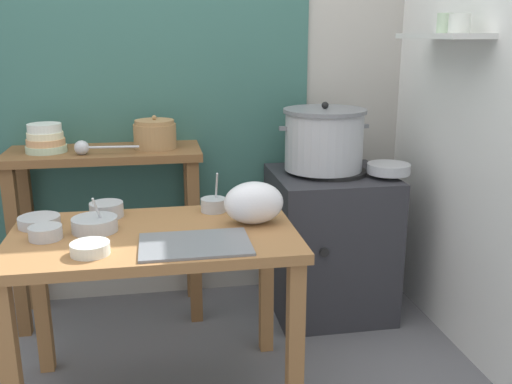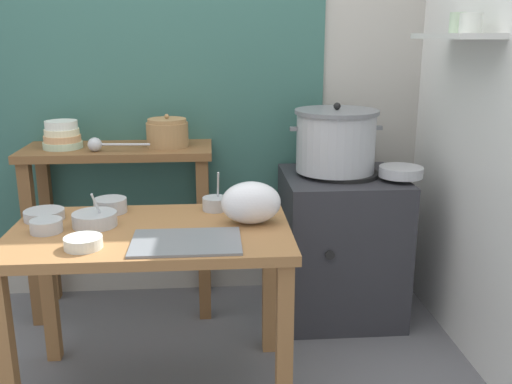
# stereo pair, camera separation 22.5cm
# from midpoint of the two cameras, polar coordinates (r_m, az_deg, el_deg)

# --- Properties ---
(wall_back) EXTENTS (4.40, 0.12, 2.60)m
(wall_back) POSITION_cam_midpoint_polar(r_m,az_deg,el_deg) (3.17, -10.17, 12.49)
(wall_back) COLOR #B2ADA3
(wall_back) RESTS_ON ground
(wall_right) EXTENTS (0.30, 3.20, 2.60)m
(wall_right) POSITION_cam_midpoint_polar(r_m,az_deg,el_deg) (2.63, 20.50, 11.16)
(wall_right) COLOR white
(wall_right) RESTS_ON ground
(prep_table) EXTENTS (1.10, 0.66, 0.72)m
(prep_table) POSITION_cam_midpoint_polar(r_m,az_deg,el_deg) (2.29, -12.89, -6.62)
(prep_table) COLOR #9E6B3D
(prep_table) RESTS_ON ground
(back_shelf_table) EXTENTS (0.96, 0.40, 0.90)m
(back_shelf_table) POSITION_cam_midpoint_polar(r_m,az_deg,el_deg) (3.03, -16.80, -0.06)
(back_shelf_table) COLOR brown
(back_shelf_table) RESTS_ON ground
(stove_block) EXTENTS (0.60, 0.61, 0.78)m
(stove_block) POSITION_cam_midpoint_polar(r_m,az_deg,el_deg) (3.07, 5.25, -5.01)
(stove_block) COLOR #2D2D33
(stove_block) RESTS_ON ground
(steamer_pot) EXTENTS (0.47, 0.42, 0.35)m
(steamer_pot) POSITION_cam_midpoint_polar(r_m,az_deg,el_deg) (2.93, 4.65, 5.28)
(steamer_pot) COLOR #B7BABF
(steamer_pot) RESTS_ON stove_block
(clay_pot) EXTENTS (0.21, 0.21, 0.17)m
(clay_pot) POSITION_cam_midpoint_polar(r_m,az_deg,el_deg) (2.95, -12.27, 5.65)
(clay_pot) COLOR #A37A4C
(clay_pot) RESTS_ON back_shelf_table
(bowl_stack_enamel) EXTENTS (0.20, 0.20, 0.14)m
(bowl_stack_enamel) POSITION_cam_midpoint_polar(r_m,az_deg,el_deg) (3.01, -22.39, 4.90)
(bowl_stack_enamel) COLOR #B7D1AD
(bowl_stack_enamel) RESTS_ON back_shelf_table
(ladle) EXTENTS (0.31, 0.07, 0.07)m
(ladle) POSITION_cam_midpoint_polar(r_m,az_deg,el_deg) (2.88, -18.97, 4.21)
(ladle) COLOR #B7BABF
(ladle) RESTS_ON back_shelf_table
(serving_tray) EXTENTS (0.40, 0.28, 0.01)m
(serving_tray) POSITION_cam_midpoint_polar(r_m,az_deg,el_deg) (2.09, -9.22, -5.23)
(serving_tray) COLOR slate
(serving_tray) RESTS_ON prep_table
(plastic_bag) EXTENTS (0.24, 0.16, 0.17)m
(plastic_bag) POSITION_cam_midpoint_polar(r_m,az_deg,el_deg) (2.28, -3.06, -1.13)
(plastic_bag) COLOR white
(plastic_bag) RESTS_ON prep_table
(wide_pan) EXTENTS (0.22, 0.22, 0.05)m
(wide_pan) POSITION_cam_midpoint_polar(r_m,az_deg,el_deg) (2.92, 11.02, 2.30)
(wide_pan) COLOR #B7BABF
(wide_pan) RESTS_ON stove_block
(prep_bowl_0) EXTENTS (0.14, 0.14, 0.04)m
(prep_bowl_0) POSITION_cam_midpoint_polar(r_m,az_deg,el_deg) (2.09, -19.29, -5.36)
(prep_bowl_0) COLOR silver
(prep_bowl_0) RESTS_ON prep_table
(prep_bowl_1) EXTENTS (0.18, 0.18, 0.14)m
(prep_bowl_1) POSITION_cam_midpoint_polar(r_m,az_deg,el_deg) (2.32, -18.56, -3.07)
(prep_bowl_1) COLOR #B7BABF
(prep_bowl_1) RESTS_ON prep_table
(prep_bowl_2) EXTENTS (0.11, 0.11, 0.18)m
(prep_bowl_2) POSITION_cam_midpoint_polar(r_m,az_deg,el_deg) (2.46, -6.90, -1.24)
(prep_bowl_2) COLOR #B7BABF
(prep_bowl_2) RESTS_ON prep_table
(prep_bowl_3) EXTENTS (0.14, 0.14, 0.06)m
(prep_bowl_3) POSITION_cam_midpoint_polar(r_m,az_deg,el_deg) (2.48, -17.28, -1.68)
(prep_bowl_3) COLOR #B7BABF
(prep_bowl_3) RESTS_ON prep_table
(prep_bowl_4) EXTENTS (0.16, 0.16, 0.04)m
(prep_bowl_4) POSITION_cam_midpoint_polar(r_m,az_deg,el_deg) (2.46, -23.39, -2.71)
(prep_bowl_4) COLOR #B7BABF
(prep_bowl_4) RESTS_ON prep_table
(prep_bowl_5) EXTENTS (0.12, 0.12, 0.05)m
(prep_bowl_5) POSITION_cam_midpoint_polar(r_m,az_deg,el_deg) (2.30, -23.02, -3.76)
(prep_bowl_5) COLOR #B7BABF
(prep_bowl_5) RESTS_ON prep_table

